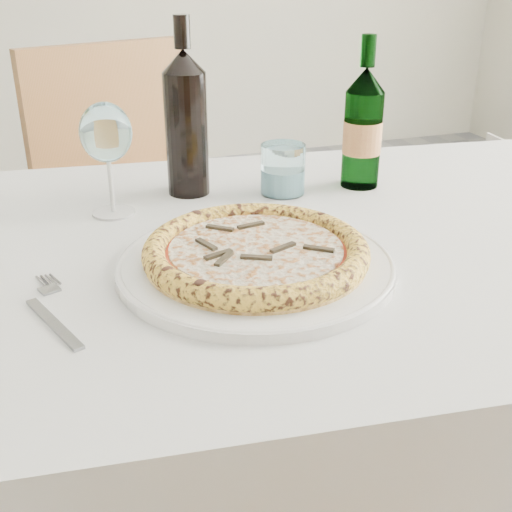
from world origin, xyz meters
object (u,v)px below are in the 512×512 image
at_px(beer_bottle, 363,128).
at_px(wine_glass, 106,135).
at_px(wine_bottle, 186,121).
at_px(tumbler, 283,173).
at_px(chair_far, 136,201).
at_px(plate, 256,264).
at_px(dining_table, 234,295).
at_px(pizza, 256,252).

bearing_deg(beer_bottle, wine_glass, 179.38).
distance_m(beer_bottle, wine_bottle, 0.30).
bearing_deg(wine_glass, tumbler, 0.51).
distance_m(tumbler, beer_bottle, 0.16).
distance_m(chair_far, wine_bottle, 0.69).
xyz_separation_m(chair_far, wine_bottle, (0.01, -0.60, 0.35)).
bearing_deg(wine_glass, plate, -61.08).
height_order(plate, wine_bottle, wine_bottle).
height_order(beer_bottle, wine_bottle, wine_bottle).
xyz_separation_m(dining_table, beer_bottle, (0.29, 0.16, 0.19)).
xyz_separation_m(pizza, beer_bottle, (0.29, 0.26, 0.08)).
distance_m(chair_far, pizza, 0.96).
distance_m(dining_table, pizza, 0.15).
bearing_deg(tumbler, pizza, -118.09).
bearing_deg(chair_far, wine_bottle, -89.24).
distance_m(dining_table, plate, 0.14).
height_order(dining_table, wine_bottle, wine_bottle).
height_order(chair_far, tumbler, chair_far).
distance_m(pizza, tumbler, 0.31).
bearing_deg(plate, beer_bottle, 42.24).
bearing_deg(dining_table, wine_bottle, 92.20).
distance_m(plate, pizza, 0.02).
xyz_separation_m(beer_bottle, wine_bottle, (-0.30, 0.06, 0.02)).
bearing_deg(wine_bottle, beer_bottle, -12.05).
height_order(dining_table, wine_glass, wine_glass).
height_order(plate, wine_glass, wine_glass).
bearing_deg(pizza, dining_table, 90.00).
height_order(pizza, wine_bottle, wine_bottle).
height_order(wine_glass, beer_bottle, beer_bottle).
bearing_deg(chair_far, wine_glass, -101.27).
height_order(plate, beer_bottle, beer_bottle).
height_order(wine_glass, wine_bottle, wine_bottle).
bearing_deg(tumbler, wine_bottle, 159.79).
relative_size(dining_table, wine_glass, 8.57).
relative_size(pizza, wine_glass, 1.66).
bearing_deg(chair_far, beer_bottle, -65.22).
xyz_separation_m(chair_far, beer_bottle, (0.31, -0.66, 0.33)).
relative_size(pizza, wine_bottle, 1.01).
bearing_deg(beer_bottle, dining_table, -150.69).
distance_m(pizza, beer_bottle, 0.40).
bearing_deg(beer_bottle, wine_bottle, 167.95).
relative_size(tumbler, beer_bottle, 0.33).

